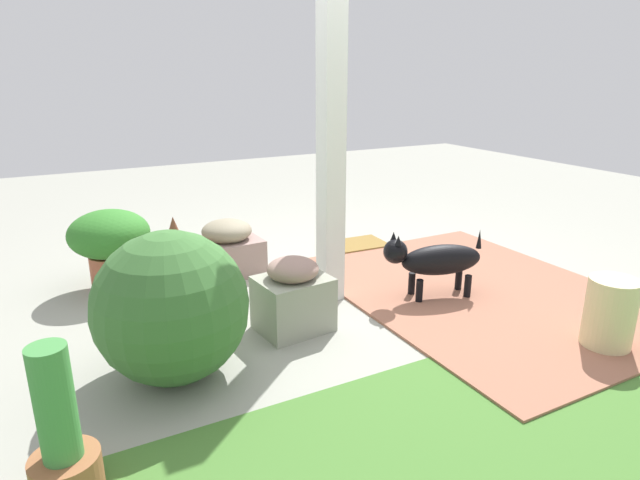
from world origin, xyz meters
TOP-DOWN VIEW (x-y plane):
  - ground_plane at (0.00, 0.00)m, footprint 12.00×12.00m
  - brick_path at (-0.76, 0.46)m, footprint 1.80×2.40m
  - porch_pillar at (0.21, 0.02)m, footprint 0.14×0.14m
  - stone_planter_nearest at (0.68, -0.77)m, footprint 0.50×0.44m
  - stone_planter_mid at (0.64, 0.33)m, footprint 0.45×0.38m
  - round_shrub at (1.40, 0.52)m, footprint 0.77×0.77m
  - terracotta_pot_spiky at (1.15, -0.43)m, footprint 0.28×0.28m
  - terracotta_pot_broad at (1.50, -0.87)m, footprint 0.56×0.56m
  - terracotta_pot_tall at (1.96, 1.14)m, footprint 0.25×0.25m
  - dog at (-0.41, 0.36)m, footprint 0.71×0.33m
  - ceramic_urn at (-0.83, 1.37)m, footprint 0.27×0.27m
  - doormat at (-0.52, -0.86)m, footprint 0.58×0.39m

SIDE VIEW (x-z plane):
  - ground_plane at x=0.00m, z-range 0.00..0.00m
  - brick_path at x=-0.76m, z-range 0.00..0.02m
  - doormat at x=-0.52m, z-range 0.00..0.03m
  - stone_planter_nearest at x=0.68m, z-range -0.01..0.42m
  - ceramic_urn at x=-0.83m, z-range 0.00..0.42m
  - stone_planter_mid at x=0.64m, z-range -0.01..0.45m
  - terracotta_pot_tall at x=1.96m, z-range -0.09..0.53m
  - dog at x=-0.41m, z-range 0.04..0.53m
  - terracotta_pot_spiky at x=1.15m, z-range -0.02..0.58m
  - terracotta_pot_broad at x=1.50m, z-range 0.07..0.64m
  - round_shrub at x=1.40m, z-range 0.00..0.77m
  - porch_pillar at x=0.21m, z-range 0.00..2.16m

